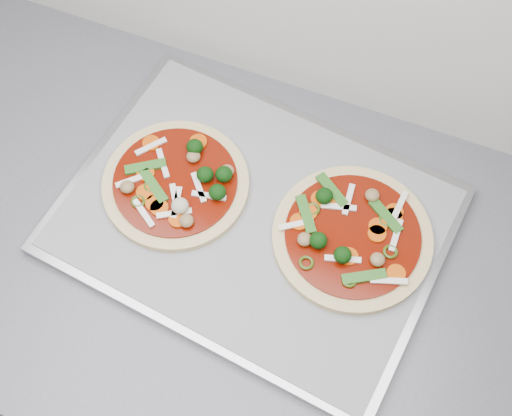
% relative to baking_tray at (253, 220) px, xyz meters
% --- Properties ---
extents(base_cabinet, '(3.60, 0.60, 0.86)m').
position_rel_baking_tray_xyz_m(base_cabinet, '(0.02, -0.06, -0.48)').
color(base_cabinet, silver).
rests_on(base_cabinet, ground).
extents(countertop, '(3.60, 0.60, 0.04)m').
position_rel_baking_tray_xyz_m(countertop, '(0.02, -0.06, -0.03)').
color(countertop, slate).
rests_on(countertop, base_cabinet).
extents(baking_tray, '(0.55, 0.43, 0.02)m').
position_rel_baking_tray_xyz_m(baking_tray, '(0.00, 0.00, 0.00)').
color(baking_tray, '#99999F').
rests_on(baking_tray, countertop).
extents(parchment, '(0.53, 0.41, 0.00)m').
position_rel_baking_tray_xyz_m(parchment, '(0.00, 0.00, 0.01)').
color(parchment, gray).
rests_on(parchment, baking_tray).
extents(pizza_left, '(0.28, 0.28, 0.03)m').
position_rel_baking_tray_xyz_m(pizza_left, '(-0.12, 0.01, 0.02)').
color(pizza_left, '#E2BB85').
rests_on(pizza_left, parchment).
extents(pizza_right, '(0.22, 0.22, 0.04)m').
position_rel_baking_tray_xyz_m(pizza_right, '(0.13, 0.02, 0.02)').
color(pizza_right, '#E2BB85').
rests_on(pizza_right, parchment).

